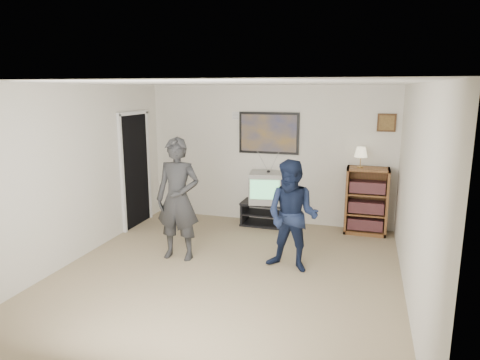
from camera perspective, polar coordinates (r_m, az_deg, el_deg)
The scene contains 13 objects.
room_shell at distance 5.78m, azimuth -0.86°, elevation 0.26°, with size 4.51×5.00×2.51m.
media_stand at distance 7.80m, azimuth 3.45°, elevation -4.47°, with size 0.87×0.50×0.43m.
crt_television at distance 7.66m, azimuth 3.78°, elevation -0.98°, with size 0.65×0.55×0.55m, color #9B9B96, non-canonical shape.
bookshelf at distance 7.57m, azimuth 16.50°, elevation -2.68°, with size 0.69×0.40×1.14m, color brown, non-canonical shape.
table_lamp at distance 7.42m, azimuth 15.79°, elevation 2.93°, with size 0.22×0.22×0.35m, color #F9EDBD, non-canonical shape.
person_tall at distance 6.19m, azimuth -8.27°, elevation -2.55°, with size 0.65×0.42×1.77m, color #28282A.
person_short at distance 5.80m, azimuth 6.98°, elevation -4.79°, with size 0.74×0.58×1.52m, color #141E39.
controller_left at distance 6.36m, azimuth -7.53°, elevation 0.37°, with size 0.04×0.12×0.04m, color white.
controller_right at distance 5.91m, azimuth 7.05°, elevation -1.85°, with size 0.03×0.12×0.03m, color white.
poster at distance 7.76m, azimuth 3.85°, elevation 6.26°, with size 1.10×0.03×0.75m, color black.
air_vent at distance 7.87m, azimuth -0.06°, elevation 8.56°, with size 0.28×0.02×0.14m, color white.
small_picture at distance 7.56m, azimuth 18.96°, elevation 7.24°, with size 0.30×0.03×0.30m, color #3B2313.
doorway at distance 7.86m, azimuth -13.80°, elevation 1.22°, with size 0.03×0.85×2.00m, color black.
Camera 1 is at (1.69, -5.05, 2.44)m, focal length 32.00 mm.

